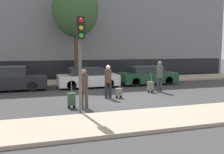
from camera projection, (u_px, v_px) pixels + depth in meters
The scene contains 16 objects.
ground_plane at pixel (123, 100), 12.46m from camera, with size 80.00×80.00×0.00m, color #38383A.
sidewalk_near at pixel (160, 118), 8.91m from camera, with size 28.00×2.50×0.12m.
sidewalk_far at pixel (91, 81), 19.08m from camera, with size 28.00×3.00×0.12m.
building_facade at pixel (82, 16), 21.51m from camera, with size 28.00×2.05×10.69m.
parked_car_0 at pixel (7, 80), 15.08m from camera, with size 4.55×1.82×1.47m.
parked_car_1 at pixel (88, 78), 16.38m from camera, with size 3.93×1.71×1.30m.
parked_car_2 at pixel (147, 76), 17.86m from camera, with size 4.03×1.81×1.29m.
pedestrian_left at pixel (84, 86), 10.56m from camera, with size 0.34×0.34×1.68m.
trolley_left at pixel (71, 99), 10.66m from camera, with size 0.34×0.29×1.20m.
pedestrian_center at pixel (108, 80), 12.73m from camera, with size 0.35×0.34×1.71m.
trolley_center at pixel (119, 92), 12.87m from camera, with size 0.34×0.29×1.05m.
pedestrian_right at pixel (160, 74), 14.56m from camera, with size 0.35×0.34×1.82m.
trolley_right at pixel (150, 86), 14.52m from camera, with size 0.34×0.29×1.19m.
traffic_light at pixel (80, 46), 9.15m from camera, with size 0.28×0.47×3.68m.
parked_bicycle at pixel (89, 76), 18.62m from camera, with size 1.77×0.06×0.96m.
bare_tree_near_crossing at pixel (75, 9), 18.38m from camera, with size 3.41×3.41×7.43m.
Camera 1 is at (-4.28, -11.50, 2.53)m, focal length 40.00 mm.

